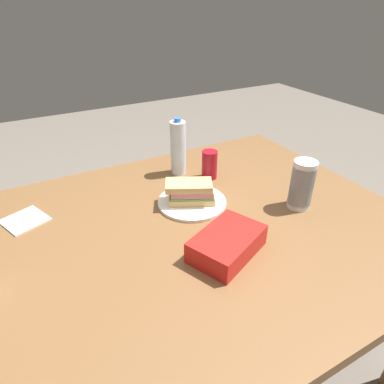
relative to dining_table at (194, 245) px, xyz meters
name	(u,v)px	position (x,y,z in m)	size (l,w,h in m)	color
ground_plane	(193,358)	(0.00, 0.00, -0.66)	(8.00, 8.00, 0.00)	#70665B
dining_table	(194,245)	(0.00, 0.00, 0.00)	(1.49, 1.17, 0.74)	brown
paper_plate	(192,202)	(-0.06, -0.13, 0.09)	(0.26, 0.26, 0.01)	white
sandwich	(191,192)	(-0.06, -0.13, 0.13)	(0.21, 0.16, 0.08)	#DBB26B
soda_can_red	(210,165)	(-0.23, -0.28, 0.14)	(0.07, 0.07, 0.12)	maroon
chip_bag	(227,244)	(-0.02, 0.17, 0.12)	(0.23, 0.15, 0.07)	red
water_bottle_tall	(178,148)	(-0.13, -0.38, 0.20)	(0.07, 0.07, 0.25)	silver
plastic_cup_stack	(302,185)	(-0.40, 0.08, 0.17)	(0.08, 0.08, 0.18)	silver
paper_napkin	(25,220)	(0.51, -0.31, 0.08)	(0.13, 0.13, 0.01)	white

